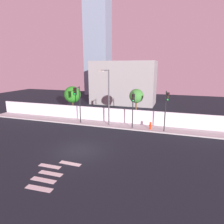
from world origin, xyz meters
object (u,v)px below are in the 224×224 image
street_lamp_curbside (108,94)px  roadside_tree_leftmost (72,95)px  traffic_light_center (133,103)px  traffic_light_right (77,97)px  fire_hydrant (150,125)px  traffic_light_left (166,103)px  roadside_tree_midleft (136,96)px

street_lamp_curbside → roadside_tree_leftmost: size_ratio=1.50×
traffic_light_center → traffic_light_right: 6.99m
traffic_light_center → roadside_tree_leftmost: bearing=157.9°
traffic_light_right → fire_hydrant: size_ratio=5.56×
traffic_light_left → roadside_tree_leftmost: bearing=163.9°
traffic_light_center → fire_hydrant: traffic_light_center is taller
street_lamp_curbside → fire_hydrant: (5.25, 0.22, -3.56)m
traffic_light_right → fire_hydrant: bearing=6.6°
traffic_light_left → roadside_tree_midleft: bearing=135.8°
traffic_light_left → roadside_tree_leftmost: (-13.64, 3.94, -0.19)m
roadside_tree_leftmost → roadside_tree_midleft: size_ratio=1.01×
street_lamp_curbside → traffic_light_center: bearing=-13.0°
traffic_light_right → roadside_tree_leftmost: 5.11m
traffic_light_left → traffic_light_center: 3.65m
traffic_light_right → roadside_tree_midleft: (6.57, 4.11, -0.13)m
street_lamp_curbside → fire_hydrant: 6.35m
traffic_light_right → street_lamp_curbside: bearing=12.5°
traffic_light_right → traffic_light_left: bearing=0.9°
roadside_tree_leftmost → roadside_tree_midleft: (9.58, 0.00, 0.20)m
traffic_light_center → roadside_tree_midleft: bearing=95.8°
traffic_light_center → roadside_tree_leftmost: roadside_tree_leftmost is taller
roadside_tree_leftmost → roadside_tree_midleft: bearing=0.0°
traffic_light_center → traffic_light_right: traffic_light_right is taller
traffic_light_center → street_lamp_curbside: bearing=167.0°
traffic_light_center → fire_hydrant: 3.49m
roadside_tree_leftmost → traffic_light_right: bearing=-53.8°
traffic_light_center → fire_hydrant: size_ratio=5.03×
roadside_tree_midleft → traffic_light_left: bearing=-44.2°
traffic_light_center → traffic_light_right: (-6.98, -0.06, 0.32)m
traffic_light_right → street_lamp_curbside: (3.69, 0.82, 0.52)m
fire_hydrant → street_lamp_curbside: bearing=-177.6°
traffic_light_left → street_lamp_curbside: 6.99m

